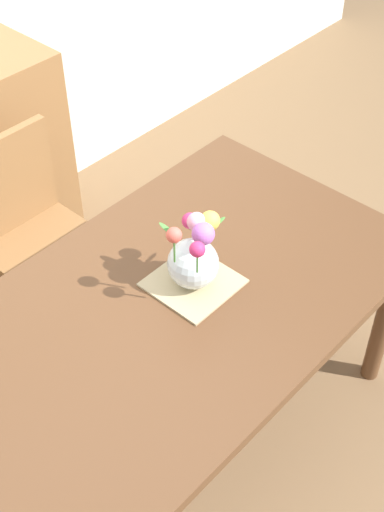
{
  "coord_description": "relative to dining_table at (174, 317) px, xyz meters",
  "views": [
    {
      "loc": [
        -1.09,
        -1.07,
        2.36
      ],
      "look_at": [
        0.09,
        0.0,
        0.86
      ],
      "focal_mm": 49.42,
      "sensor_mm": 36.0,
      "label": 1
    }
  ],
  "objects": [
    {
      "name": "chair_far",
      "position": [
        0.05,
        0.83,
        -0.13
      ],
      "size": [
        0.42,
        0.42,
        0.9
      ],
      "rotation": [
        0.0,
        0.0,
        3.14
      ],
      "color": "olive",
      "rests_on": "ground_plane"
    },
    {
      "name": "flower_vase",
      "position": [
        0.1,
        0.0,
        0.21
      ],
      "size": [
        0.24,
        0.24,
        0.27
      ],
      "color": "silver",
      "rests_on": "placemat"
    },
    {
      "name": "placemat",
      "position": [
        0.09,
        0.0,
        0.09
      ],
      "size": [
        0.26,
        0.26,
        0.01
      ],
      "primitive_type": "cube",
      "color": "tan",
      "rests_on": "dining_table"
    },
    {
      "name": "dining_table",
      "position": [
        0.0,
        0.0,
        0.0
      ],
      "size": [
        1.63,
        0.97,
        0.74
      ],
      "color": "brown",
      "rests_on": "ground_plane"
    },
    {
      "name": "ground_plane",
      "position": [
        0.0,
        0.0,
        -0.65
      ],
      "size": [
        12.0,
        12.0,
        0.0
      ],
      "primitive_type": "plane",
      "color": "brown"
    }
  ]
}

